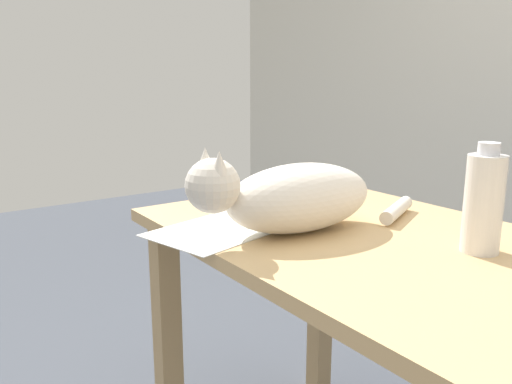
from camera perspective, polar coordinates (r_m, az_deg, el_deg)
The scene contains 4 objects.
cat at distance 1.12m, azimuth 3.95°, elevation -0.46°, with size 0.21×0.61×0.20m.
computer_mouse at distance 1.39m, azimuth -3.99°, elevation -0.59°, with size 0.11×0.06×0.04m, color #232328.
paper_sheet at distance 1.16m, azimuth -4.04°, elevation -4.16°, with size 0.21×0.30×0.00m, color white.
spray_bottle at distance 1.08m, azimuth 23.76°, elevation -1.05°, with size 0.07×0.07×0.21m.
Camera 1 is at (0.40, -0.82, 1.06)m, focal length 36.36 mm.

